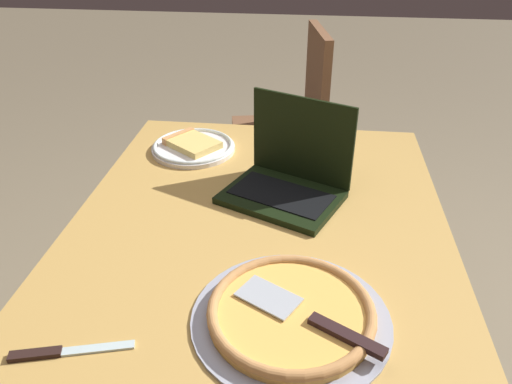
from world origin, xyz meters
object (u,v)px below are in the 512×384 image
laptop (289,176)px  pizza_plate (193,146)px  pizza_tray (291,313)px  table_knife (59,352)px  dining_table (257,253)px  chair_near (292,121)px

laptop → pizza_plate: laptop is taller
pizza_tray → laptop: bearing=-175.8°
table_knife → laptop: bearing=148.1°
dining_table → pizza_tray: (0.29, 0.10, 0.09)m
laptop → pizza_plate: bearing=-126.2°
pizza_plate → pizza_tray: same height
table_knife → chair_near: size_ratio=0.23×
dining_table → chair_near: (-1.10, 0.03, -0.11)m
pizza_plate → pizza_tray: (0.69, 0.35, 0.00)m
table_knife → chair_near: 1.57m
pizza_tray → chair_near: size_ratio=0.41×
pizza_plate → laptop: bearing=53.8°
dining_table → laptop: (-0.17, 0.06, 0.13)m
dining_table → laptop: 0.22m
laptop → table_knife: 0.70m
pizza_tray → table_knife: size_ratio=1.79×
laptop → pizza_plate: (-0.23, -0.31, -0.04)m
pizza_plate → table_knife: pizza_plate is taller
dining_table → pizza_tray: 0.32m
table_knife → chair_near: chair_near is taller
pizza_plate → table_knife: 0.82m
pizza_plate → dining_table: bearing=32.0°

